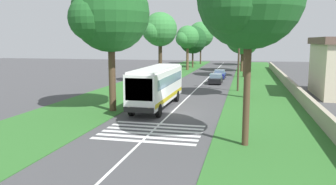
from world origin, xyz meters
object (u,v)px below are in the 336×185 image
roadside_tree_left_2 (187,38)px  roadside_tree_right_1 (248,23)px  roadside_tree_right_4 (242,38)px  utility_pole (239,57)px  trailing_car_0 (216,79)px  roadside_tree_right_0 (244,42)px  coach_bus (157,85)px  roadside_tree_left_3 (192,40)px  roadside_tree_left_4 (111,16)px  roadside_tree_left_0 (159,30)px  trailing_car_1 (220,74)px  roadside_tree_right_2 (245,30)px  roadside_tree_left_1 (200,35)px  pedestrian (133,93)px

roadside_tree_left_2 → roadside_tree_right_1: size_ratio=0.87×
roadside_tree_left_2 → roadside_tree_right_4: roadside_tree_right_4 is taller
roadside_tree_right_4 → utility_pole: bearing=-179.9°
trailing_car_0 → roadside_tree_right_4: (21.03, -3.27, 6.10)m
trailing_car_0 → roadside_tree_right_0: size_ratio=0.46×
coach_bus → roadside_tree_right_0: (58.55, -7.25, 3.62)m
trailing_car_0 → roadside_tree_left_3: roadside_tree_left_3 is taller
coach_bus → utility_pole: (12.06, -7.04, 2.04)m
roadside_tree_left_4 → roadside_tree_right_1: (9.32, -11.49, -0.25)m
roadside_tree_left_0 → roadside_tree_right_4: (22.33, -11.35, -0.86)m
roadside_tree_right_0 → roadside_tree_left_0: bearing=164.0°
roadside_tree_left_0 → trailing_car_1: bearing=-44.5°
trailing_car_1 → roadside_tree_left_2: bearing=28.7°
roadside_tree_right_2 → utility_pole: size_ratio=1.39×
trailing_car_1 → roadside_tree_right_0: (32.35, -3.48, 5.10)m
trailing_car_1 → roadside_tree_left_4: (-28.37, 7.28, 7.58)m
roadside_tree_left_0 → roadside_tree_left_1: size_ratio=0.91×
roadside_tree_left_1 → roadside_tree_right_0: 11.65m
roadside_tree_left_4 → roadside_tree_right_2: bearing=-19.4°
trailing_car_0 → roadside_tree_left_4: (-21.39, 7.23, 7.58)m
trailing_car_0 → roadside_tree_left_1: bearing=10.9°
roadside_tree_right_1 → utility_pole: roadside_tree_right_1 is taller
trailing_car_0 → roadside_tree_left_3: size_ratio=0.45×
trailing_car_0 → roadside_tree_right_2: size_ratio=0.39×
trailing_car_1 → roadside_tree_left_4: size_ratio=0.37×
trailing_car_1 → coach_bus: bearing=171.8°
roadside_tree_right_1 → pedestrian: size_ratio=6.30×
roadside_tree_left_4 → trailing_car_1: bearing=-14.4°
roadside_tree_right_0 → roadside_tree_right_4: size_ratio=0.90×
roadside_tree_right_2 → coach_bus: bearing=165.5°
trailing_car_1 → pedestrian: pedestrian is taller
trailing_car_1 → utility_pole: 14.93m
coach_bus → roadside_tree_right_2: 30.61m
roadside_tree_right_0 → roadside_tree_right_2: size_ratio=0.84×
trailing_car_0 → roadside_tree_right_4: roadside_tree_right_4 is taller
trailing_car_0 → roadside_tree_left_2: size_ratio=0.46×
roadside_tree_right_2 → roadside_tree_left_3: bearing=32.2°
roadside_tree_left_2 → pedestrian: roadside_tree_left_2 is taller
roadside_tree_left_2 → roadside_tree_right_4: (-0.66, -11.26, 0.00)m
roadside_tree_left_4 → roadside_tree_right_4: bearing=-13.9°
trailing_car_1 → roadside_tree_right_1: size_ratio=0.40×
roadside_tree_left_1 → roadside_tree_left_2: bearing=179.6°
roadside_tree_left_0 → roadside_tree_right_1: roadside_tree_right_1 is taller
roadside_tree_left_1 → pedestrian: bearing=-179.1°
roadside_tree_left_0 → roadside_tree_left_4: bearing=-177.6°
roadside_tree_left_4 → roadside_tree_right_2: roadside_tree_left_4 is taller
roadside_tree_left_4 → roadside_tree_right_1: size_ratio=1.10×
roadside_tree_right_1 → roadside_tree_right_2: (21.97, 0.46, -0.13)m
roadside_tree_right_0 → roadside_tree_right_4: (-18.30, 0.27, 1.00)m
roadside_tree_right_2 → pedestrian: roadside_tree_right_2 is taller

